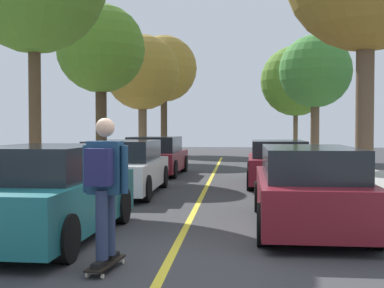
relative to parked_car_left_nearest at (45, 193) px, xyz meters
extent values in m
plane|color=#353538|center=(2.12, -1.16, -0.71)|extent=(80.00, 80.00, 0.00)
cube|color=gold|center=(2.12, 2.84, -0.71)|extent=(0.12, 39.20, 0.01)
cube|color=#196066|center=(0.00, -0.01, -0.15)|extent=(1.98, 4.29, 0.76)
cube|color=black|center=(0.00, 0.02, 0.49)|extent=(1.70, 2.56, 0.52)
cylinder|color=black|center=(0.80, -1.45, -0.39)|extent=(0.24, 0.65, 0.64)
cylinder|color=black|center=(0.90, 1.37, -0.39)|extent=(0.24, 0.65, 0.64)
cylinder|color=black|center=(-0.80, 1.44, -0.39)|extent=(0.24, 0.65, 0.64)
cube|color=white|center=(0.00, 5.60, -0.18)|extent=(1.87, 4.43, 0.70)
cube|color=black|center=(0.00, 5.73, 0.43)|extent=(1.64, 2.50, 0.52)
cylinder|color=black|center=(0.87, 4.09, -0.39)|extent=(0.22, 0.64, 0.64)
cylinder|color=black|center=(-0.86, 4.09, -0.39)|extent=(0.22, 0.64, 0.64)
cylinder|color=black|center=(0.86, 7.11, -0.39)|extent=(0.22, 0.64, 0.64)
cylinder|color=black|center=(-0.87, 7.11, -0.39)|extent=(0.22, 0.64, 0.64)
cube|color=maroon|center=(0.00, 11.21, -0.20)|extent=(2.02, 4.25, 0.67)
cube|color=black|center=(0.00, 11.15, 0.42)|extent=(1.74, 2.46, 0.56)
cylinder|color=black|center=(0.84, 9.79, -0.39)|extent=(0.24, 0.65, 0.64)
cylinder|color=black|center=(-0.93, 9.84, -0.39)|extent=(0.24, 0.65, 0.64)
cylinder|color=black|center=(0.93, 12.58, -0.39)|extent=(0.24, 0.65, 0.64)
cylinder|color=black|center=(-0.84, 12.63, -0.39)|extent=(0.24, 0.65, 0.64)
cube|color=maroon|center=(4.23, 1.32, -0.17)|extent=(1.80, 4.62, 0.72)
cube|color=black|center=(4.23, 1.11, 0.45)|extent=(1.56, 3.03, 0.52)
cylinder|color=black|center=(3.48, 2.92, -0.39)|extent=(0.23, 0.64, 0.64)
cylinder|color=black|center=(5.06, 2.89, -0.39)|extent=(0.23, 0.64, 0.64)
cylinder|color=black|center=(3.41, -0.26, -0.39)|extent=(0.23, 0.64, 0.64)
cylinder|color=black|center=(4.99, -0.29, -0.39)|extent=(0.23, 0.64, 0.64)
cube|color=maroon|center=(4.23, 7.99, -0.18)|extent=(1.86, 4.27, 0.69)
cube|color=black|center=(4.23, 7.90, 0.41)|extent=(1.61, 2.63, 0.48)
cylinder|color=black|center=(3.45, 9.42, -0.39)|extent=(0.24, 0.65, 0.64)
cylinder|color=black|center=(5.08, 9.38, -0.39)|extent=(0.24, 0.65, 0.64)
cylinder|color=black|center=(3.38, 6.59, -0.39)|extent=(0.24, 0.65, 0.64)
cylinder|color=black|center=(5.01, 6.55, -0.39)|extent=(0.24, 0.65, 0.64)
cylinder|color=#4C3823|center=(-1.89, 4.41, 1.45)|extent=(0.30, 0.30, 4.03)
cylinder|color=#3D2D1E|center=(-1.89, 10.65, 1.15)|extent=(0.40, 0.40, 3.44)
sphere|color=#4C7A23|center=(-1.89, 10.65, 3.88)|extent=(3.19, 3.19, 3.19)
cylinder|color=brown|center=(-1.89, 19.01, 1.21)|extent=(0.44, 0.44, 3.57)
sphere|color=olive|center=(-1.89, 19.01, 3.90)|extent=(3.90, 3.90, 3.90)
cylinder|color=#3D2D1E|center=(-1.89, 27.04, 1.43)|extent=(0.44, 0.44, 4.01)
sphere|color=olive|center=(-1.89, 27.04, 4.98)|extent=(4.43, 4.43, 4.43)
cylinder|color=brown|center=(6.13, 5.24, 1.52)|extent=(0.44, 0.44, 4.19)
cylinder|color=brown|center=(6.13, 13.51, 0.89)|extent=(0.35, 0.35, 2.91)
sphere|color=#3D7F33|center=(6.13, 13.51, 3.30)|extent=(2.92, 2.92, 2.92)
cylinder|color=brown|center=(6.13, 20.54, 1.00)|extent=(0.24, 0.24, 3.13)
sphere|color=#4C7A23|center=(6.13, 20.54, 3.52)|extent=(3.75, 3.75, 3.75)
cylinder|color=#B2140F|center=(5.73, 6.25, -0.30)|extent=(0.20, 0.20, 0.55)
sphere|color=#B2140F|center=(5.73, 6.25, 0.04)|extent=(0.18, 0.18, 0.18)
cube|color=black|center=(1.41, -1.75, -0.62)|extent=(0.33, 0.86, 0.02)
cylinder|color=beige|center=(1.36, -1.40, -0.68)|extent=(0.03, 0.06, 0.06)
cylinder|color=beige|center=(1.55, -1.43, -0.68)|extent=(0.03, 0.06, 0.06)
cylinder|color=beige|center=(1.27, -2.07, -0.68)|extent=(0.03, 0.06, 0.06)
cylinder|color=beige|center=(1.46, -2.10, -0.68)|extent=(0.03, 0.06, 0.06)
cube|color=#99999E|center=(1.45, -1.41, -0.64)|extent=(0.10, 0.05, 0.02)
cube|color=#99999E|center=(1.36, -2.09, -0.64)|extent=(0.10, 0.05, 0.02)
cube|color=black|center=(1.44, -1.53, -0.58)|extent=(0.13, 0.27, 0.06)
cube|color=black|center=(1.38, -1.97, -0.58)|extent=(0.13, 0.27, 0.06)
cylinder|color=#283351|center=(1.42, -1.63, -0.13)|extent=(0.17, 0.17, 0.84)
cylinder|color=#283351|center=(1.39, -1.87, -0.13)|extent=(0.17, 0.17, 0.84)
cube|color=navy|center=(1.41, -1.75, 0.55)|extent=(0.43, 0.27, 0.64)
sphere|color=tan|center=(1.41, -1.75, 1.04)|extent=(0.23, 0.23, 0.23)
cylinder|color=navy|center=(1.17, -1.72, 0.53)|extent=(0.10, 0.10, 0.58)
cylinder|color=navy|center=(1.65, -1.78, 0.53)|extent=(0.10, 0.10, 0.58)
cube|color=#1E1E4C|center=(1.38, -1.95, 0.57)|extent=(0.32, 0.22, 0.44)
camera|label=1|loc=(3.00, -8.01, 1.04)|focal=49.24mm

